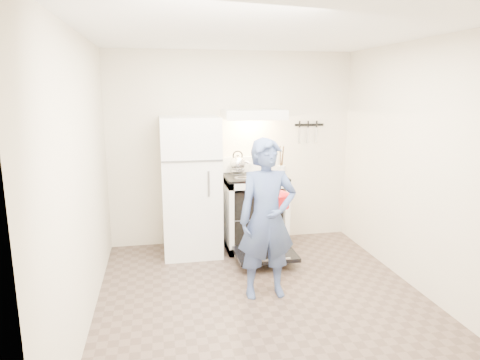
# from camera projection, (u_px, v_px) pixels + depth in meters

# --- Properties ---
(floor) EXTENTS (3.60, 3.60, 0.00)m
(floor) POSITION_uv_depth(u_px,v_px,m) (265.00, 301.00, 4.15)
(floor) COLOR brown
(floor) RESTS_ON ground
(back_wall) EXTENTS (3.20, 0.02, 2.50)m
(back_wall) POSITION_uv_depth(u_px,v_px,m) (232.00, 149.00, 5.61)
(back_wall) COLOR beige
(back_wall) RESTS_ON ground
(refrigerator) EXTENTS (0.70, 0.70, 1.70)m
(refrigerator) POSITION_uv_depth(u_px,v_px,m) (191.00, 186.00, 5.25)
(refrigerator) COLOR white
(refrigerator) RESTS_ON floor
(stove_body) EXTENTS (0.76, 0.65, 0.92)m
(stove_body) POSITION_uv_depth(u_px,v_px,m) (254.00, 213.00, 5.51)
(stove_body) COLOR white
(stove_body) RESTS_ON floor
(cooktop) EXTENTS (0.76, 0.65, 0.03)m
(cooktop) POSITION_uv_depth(u_px,v_px,m) (255.00, 176.00, 5.41)
(cooktop) COLOR black
(cooktop) RESTS_ON stove_body
(backsplash) EXTENTS (0.76, 0.07, 0.20)m
(backsplash) POSITION_uv_depth(u_px,v_px,m) (250.00, 164.00, 5.66)
(backsplash) COLOR white
(backsplash) RESTS_ON cooktop
(oven_door) EXTENTS (0.70, 0.54, 0.04)m
(oven_door) POSITION_uv_depth(u_px,v_px,m) (265.00, 254.00, 5.01)
(oven_door) COLOR black
(oven_door) RESTS_ON floor
(oven_rack) EXTENTS (0.60, 0.52, 0.01)m
(oven_rack) POSITION_uv_depth(u_px,v_px,m) (254.00, 214.00, 5.51)
(oven_rack) COLOR slate
(oven_rack) RESTS_ON stove_body
(range_hood) EXTENTS (0.76, 0.50, 0.12)m
(range_hood) POSITION_uv_depth(u_px,v_px,m) (254.00, 114.00, 5.32)
(range_hood) COLOR white
(range_hood) RESTS_ON back_wall
(knife_strip) EXTENTS (0.40, 0.02, 0.03)m
(knife_strip) POSITION_uv_depth(u_px,v_px,m) (309.00, 125.00, 5.73)
(knife_strip) COLOR black
(knife_strip) RESTS_ON back_wall
(pizza_stone) EXTENTS (0.36, 0.36, 0.02)m
(pizza_stone) POSITION_uv_depth(u_px,v_px,m) (256.00, 215.00, 5.42)
(pizza_stone) COLOR #866349
(pizza_stone) RESTS_ON oven_rack
(tea_kettle) EXTENTS (0.25, 0.20, 0.30)m
(tea_kettle) POSITION_uv_depth(u_px,v_px,m) (238.00, 162.00, 5.48)
(tea_kettle) COLOR silver
(tea_kettle) RESTS_ON cooktop
(utensil_jar) EXTENTS (0.10, 0.10, 0.13)m
(utensil_jar) POSITION_uv_depth(u_px,v_px,m) (282.00, 171.00, 5.19)
(utensil_jar) COLOR silver
(utensil_jar) RESTS_ON cooktop
(person) EXTENTS (0.58, 0.38, 1.57)m
(person) POSITION_uv_depth(u_px,v_px,m) (267.00, 219.00, 4.13)
(person) COLOR navy
(person) RESTS_ON floor
(dutch_oven) EXTENTS (0.36, 0.29, 0.24)m
(dutch_oven) POSITION_uv_depth(u_px,v_px,m) (275.00, 201.00, 4.53)
(dutch_oven) COLOR red
(dutch_oven) RESTS_ON person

